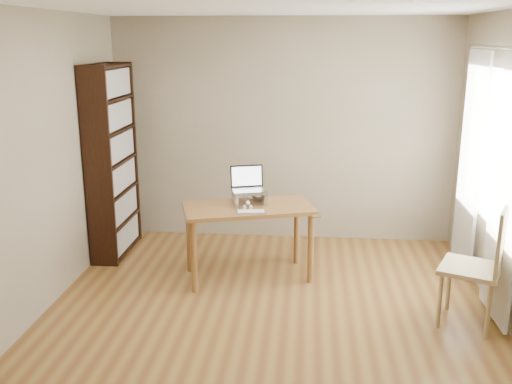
% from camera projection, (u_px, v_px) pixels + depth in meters
% --- Properties ---
extents(room, '(4.04, 4.54, 2.64)m').
position_uv_depth(room, '(273.00, 175.00, 4.53)').
color(room, brown).
rests_on(room, ground).
extents(bookshelf, '(0.30, 0.90, 2.10)m').
position_uv_depth(bookshelf, '(112.00, 161.00, 6.24)').
color(bookshelf, black).
rests_on(bookshelf, ground).
extents(curtains, '(0.03, 1.90, 2.25)m').
position_uv_depth(curtains, '(487.00, 174.00, 5.15)').
color(curtains, white).
rests_on(curtains, ground).
extents(desk, '(1.39, 0.97, 0.75)m').
position_uv_depth(desk, '(248.00, 217.00, 5.66)').
color(desk, brown).
rests_on(desk, ground).
extents(laptop_stand, '(0.32, 0.25, 0.13)m').
position_uv_depth(laptop_stand, '(249.00, 196.00, 5.69)').
color(laptop_stand, silver).
rests_on(laptop_stand, desk).
extents(laptop, '(0.38, 0.36, 0.23)m').
position_uv_depth(laptop, '(250.00, 184.00, 5.71)').
color(laptop, silver).
rests_on(laptop, laptop_stand).
extents(keyboard, '(0.29, 0.15, 0.02)m').
position_uv_depth(keyboard, '(251.00, 212.00, 5.41)').
color(keyboard, silver).
rests_on(keyboard, desk).
extents(coaster, '(0.09, 0.09, 0.01)m').
position_uv_depth(coaster, '(316.00, 216.00, 5.31)').
color(coaster, '#4F371B').
rests_on(coaster, desk).
extents(cat, '(0.24, 0.47, 0.14)m').
position_uv_depth(cat, '(248.00, 197.00, 5.72)').
color(cat, '#4B423B').
rests_on(cat, desk).
extents(chair, '(0.63, 0.62, 1.06)m').
position_uv_depth(chair, '(482.00, 260.00, 4.71)').
color(chair, tan).
rests_on(chair, ground).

